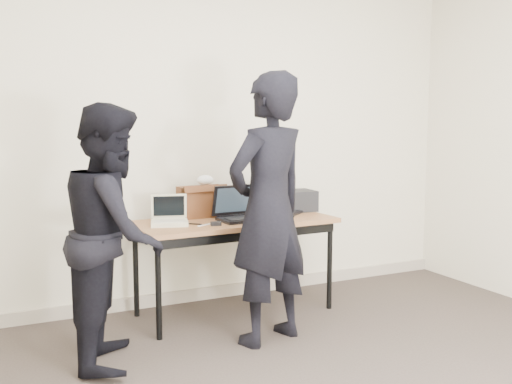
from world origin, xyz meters
TOP-DOWN VIEW (x-y plane):
  - room at (0.00, 0.00)m, footprint 4.60×4.60m
  - desk at (0.03, 1.83)m, footprint 1.53×0.72m
  - laptop_beige at (-0.47, 1.85)m, footprint 0.32×0.31m
  - laptop_center at (0.06, 1.81)m, footprint 0.35×0.33m
  - laptop_right at (0.45, 1.96)m, footprint 0.48×0.48m
  - leather_satchel at (-0.15, 2.05)m, footprint 0.38×0.21m
  - tissue at (-0.12, 2.06)m, footprint 0.15×0.12m
  - equipment_box at (0.66, 2.02)m, footprint 0.31×0.26m
  - power_brick at (-0.19, 1.66)m, footprint 0.08×0.06m
  - cables at (0.08, 1.83)m, footprint 1.16×0.42m
  - person_typist at (0.01, 1.22)m, footprint 0.75×0.60m
  - person_observer at (-0.97, 1.35)m, footprint 0.79×0.90m
  - baseboard at (0.00, 2.23)m, footprint 4.50×0.03m

SIDE VIEW (x-z plane):
  - baseboard at x=0.00m, z-range 0.00..0.10m
  - desk at x=0.03m, z-range 0.30..1.02m
  - cables at x=0.08m, z-range 0.72..0.73m
  - power_brick at x=-0.19m, z-range 0.72..0.75m
  - laptop_beige at x=-0.47m, z-range 0.66..0.87m
  - laptop_center at x=0.06m, z-range 0.65..0.91m
  - laptop_right at x=0.45m, z-range 0.65..0.91m
  - person_observer at x=-0.97m, z-range 0.00..1.56m
  - equipment_box at x=0.66m, z-range 0.72..0.89m
  - leather_satchel at x=-0.15m, z-range 0.72..0.97m
  - person_typist at x=0.01m, z-range 0.00..1.77m
  - tissue at x=-0.12m, z-range 0.97..1.04m
  - room at x=0.00m, z-range -0.05..2.75m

